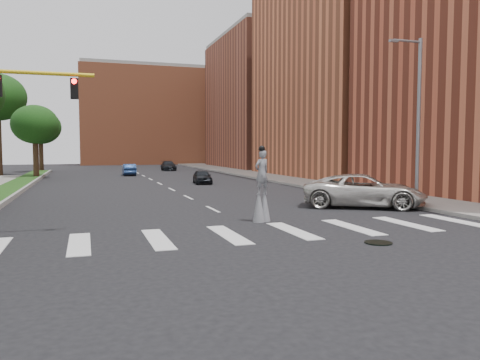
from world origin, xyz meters
TOP-DOWN VIEW (x-y plane):
  - ground_plane at (0.00, 0.00)m, footprint 160.00×160.00m
  - grass_median at (-11.50, 20.00)m, footprint 2.00×60.00m
  - median_curb at (-10.45, 20.00)m, footprint 0.20×60.00m
  - sidewalk_right at (12.50, 25.00)m, footprint 5.00×90.00m
  - manhole at (3.00, -2.00)m, footprint 0.90×0.90m
  - building_mid at (22.00, 30.00)m, footprint 16.00×22.00m
  - building_far at (22.00, 54.00)m, footprint 16.00×22.00m
  - building_backdrop at (6.00, 78.00)m, footprint 26.00×14.00m
  - streetlight at (10.90, 6.00)m, footprint 2.05×0.20m
  - stilt_performer at (0.96, 3.50)m, footprint 0.82×0.67m
  - suv_crossing at (7.86, 6.29)m, footprint 6.95×5.81m
  - car_near at (3.57, 24.84)m, footprint 1.84×3.73m
  - car_mid at (-1.43, 39.41)m, footprint 1.43×3.94m
  - car_far at (4.73, 49.20)m, footprint 2.04×4.56m
  - tree_6 at (-10.95, 36.77)m, footprint 4.64×4.64m
  - tree_7 at (-11.56, 50.56)m, footprint 5.15×5.15m

SIDE VIEW (x-z plane):
  - ground_plane at x=0.00m, z-range 0.00..0.00m
  - manhole at x=3.00m, z-range 0.00..0.04m
  - sidewalk_right at x=12.50m, z-range 0.00..0.18m
  - grass_median at x=-11.50m, z-range 0.00..0.25m
  - median_curb at x=-10.45m, z-range 0.00..0.28m
  - car_near at x=3.57m, z-range 0.00..1.22m
  - car_mid at x=-1.43m, z-range 0.00..1.29m
  - car_far at x=4.73m, z-range 0.00..1.30m
  - suv_crossing at x=7.86m, z-range 0.00..1.77m
  - stilt_performer at x=0.96m, z-range -0.28..2.98m
  - streetlight at x=10.90m, z-range 0.40..9.40m
  - tree_6 at x=-10.95m, z-range 1.72..9.21m
  - tree_7 at x=-11.56m, z-range 1.76..9.73m
  - building_backdrop at x=6.00m, z-range 0.00..18.00m
  - building_far at x=22.00m, z-range 0.00..20.00m
  - building_mid at x=22.00m, z-range 0.00..24.00m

